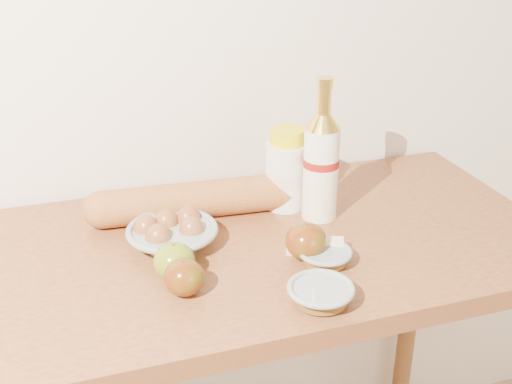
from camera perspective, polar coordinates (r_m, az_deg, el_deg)
back_wall at (r=1.42m, az=-4.70°, el=16.31°), size 3.50×0.02×2.60m
table at (r=1.32m, az=-0.41°, el=-9.07°), size 1.20×0.60×0.90m
bourbon_bottle at (r=1.30m, az=5.80°, el=2.58°), size 0.08×0.08×0.30m
cream_bottle at (r=1.36m, az=2.70°, el=1.87°), size 0.10×0.10×0.18m
egg_bowl at (r=1.24m, az=-7.50°, el=-3.64°), size 0.20×0.20×0.06m
baguette at (r=1.33m, az=-5.27°, el=-0.70°), size 0.47×0.11×0.08m
apple_yellowgreen at (r=1.13m, az=-7.28°, el=-6.15°), size 0.08×0.08×0.07m
apple_redgreen_front at (r=1.09m, az=-6.40°, el=-7.53°), size 0.08×0.08×0.06m
apple_redgreen_right at (r=1.19m, az=4.47°, el=-4.38°), size 0.10×0.10×0.07m
sugar_bowl at (r=1.08m, az=5.76°, el=-8.97°), size 0.13×0.13×0.03m
syrup_bowl at (r=1.18m, az=6.16°, el=-5.67°), size 0.11×0.11×0.03m
butter_stick at (r=1.21m, az=5.26°, el=-4.80°), size 0.11×0.07×0.03m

